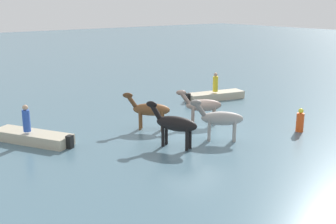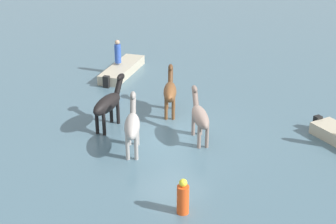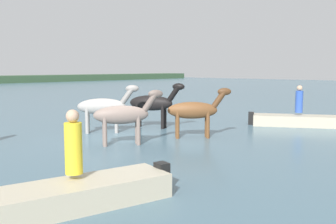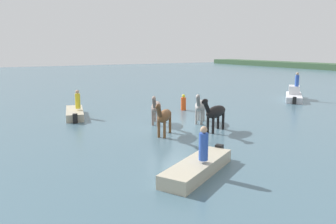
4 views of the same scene
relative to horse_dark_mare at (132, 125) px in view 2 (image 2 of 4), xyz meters
name	(u,v)px [view 2 (image 2 of 4)]	position (x,y,z in m)	size (l,w,h in m)	color
ground_plane	(172,136)	(-0.10, -1.83, -1.02)	(144.19, 144.19, 0.00)	#476675
horse_dark_mare	(132,125)	(0.00, 0.00, 0.00)	(2.02, 1.86, 1.85)	#9E9993
horse_dun_straggler	(200,116)	(-1.05, -2.37, -0.03)	(2.10, 1.58, 1.79)	gray
horse_mid_herd	(108,103)	(2.14, -0.53, 0.02)	(1.35, 2.36, 1.89)	black
horse_pinto_flank	(170,91)	(1.53, -3.26, -0.03)	(1.90, 1.87, 1.79)	brown
boat_tender_starboard	(122,71)	(6.73, -4.78, -0.86)	(2.78, 3.80, 0.71)	#B7AD93
person_watcher_seated	(118,52)	(6.97, -4.74, 0.09)	(0.32, 0.32, 1.19)	#2D51B2
buoy_channel_marker	(183,198)	(-3.97, 1.35, -0.51)	(0.36, 0.36, 1.14)	#E54C19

